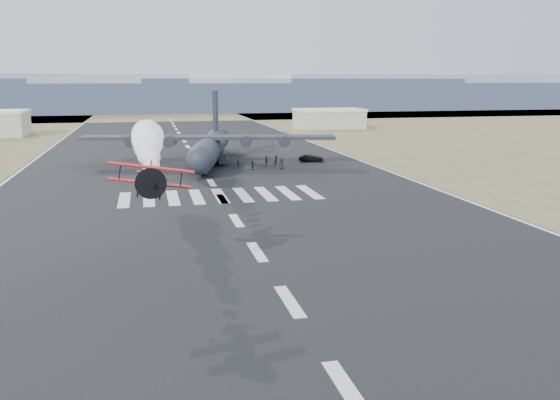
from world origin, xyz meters
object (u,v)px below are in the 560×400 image
object	(u,v)px
transport_aircraft	(210,146)
crew_f	(144,166)
hangar_right	(329,118)
crew_g	(238,161)
crew_h	(276,160)
support_vehicle	(311,158)
crew_a	(209,161)
crew_d	(266,161)
crew_c	(148,168)
aerobatic_biplane	(150,177)
crew_b	(252,165)
crew_e	(281,164)

from	to	relation	value
transport_aircraft	crew_f	world-z (taller)	transport_aircraft
hangar_right	crew_g	distance (m)	84.20
crew_h	support_vehicle	bearing A→B (deg)	-25.24
hangar_right	support_vehicle	distance (m)	75.81
crew_a	crew_d	bearing A→B (deg)	-148.26
crew_c	crew_g	world-z (taller)	crew_g
crew_g	aerobatic_biplane	bearing A→B (deg)	-17.90
hangar_right	crew_f	world-z (taller)	hangar_right
transport_aircraft	crew_c	distance (m)	14.09
crew_c	crew_h	xyz separation A→B (m)	(22.04, 4.33, 0.06)
hangar_right	support_vehicle	size ratio (longest dim) A/B	4.45
crew_b	crew_g	bearing A→B (deg)	166.71
hangar_right	crew_b	distance (m)	87.71
aerobatic_biplane	crew_d	distance (m)	59.55
transport_aircraft	crew_b	size ratio (longest dim) A/B	27.63
aerobatic_biplane	crew_g	size ratio (longest dim) A/B	3.39
crew_a	crew_e	world-z (taller)	crew_a
crew_d	crew_g	distance (m)	4.92
support_vehicle	crew_f	bearing A→B (deg)	118.03
crew_b	crew_c	world-z (taller)	crew_c
crew_h	crew_g	bearing A→B (deg)	129.56
crew_d	crew_h	xyz separation A→B (m)	(2.12, 1.47, -0.06)
transport_aircraft	crew_c	xyz separation A→B (m)	(-10.96, -8.51, -2.46)
hangar_right	crew_f	xyz separation A→B (m)	(-55.52, -76.57, -2.19)
transport_aircraft	crew_c	size ratio (longest dim) A/B	27.41
support_vehicle	crew_d	size ratio (longest dim) A/B	2.53
crew_c	crew_g	bearing A→B (deg)	-50.90
crew_a	crew_g	bearing A→B (deg)	-141.53
transport_aircraft	crew_h	distance (m)	12.09
crew_g	crew_d	bearing A→B (deg)	67.10
crew_d	crew_h	distance (m)	2.58
aerobatic_biplane	crew_e	size ratio (longest dim) A/B	3.38
crew_f	crew_g	size ratio (longest dim) A/B	0.91
crew_a	crew_f	distance (m)	11.23
crew_a	crew_b	xyz separation A→B (m)	(6.68, -5.32, -0.12)
aerobatic_biplane	crew_f	distance (m)	55.51
crew_e	transport_aircraft	bearing A→B (deg)	146.92
support_vehicle	crew_b	xyz separation A→B (m)	(-12.30, -7.74, 0.15)
crew_d	crew_f	bearing A→B (deg)	-85.65
aerobatic_biplane	crew_c	bearing A→B (deg)	90.12
crew_c	crew_e	xyz separation A→B (m)	(21.80, -0.54, 0.10)
crew_c	crew_g	distance (m)	15.95
crew_g	transport_aircraft	bearing A→B (deg)	-135.65
support_vehicle	crew_c	xyz separation A→B (m)	(-29.28, -7.48, 0.15)
crew_b	crew_h	xyz separation A→B (m)	(5.06, 4.58, 0.07)
crew_e	crew_h	bearing A→B (deg)	93.95
aerobatic_biplane	crew_f	xyz separation A→B (m)	(-0.68, 55.06, -7.02)
crew_a	crew_d	world-z (taller)	crew_d
crew_c	crew_e	bearing A→B (deg)	-68.77
transport_aircraft	support_vehicle	distance (m)	18.53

